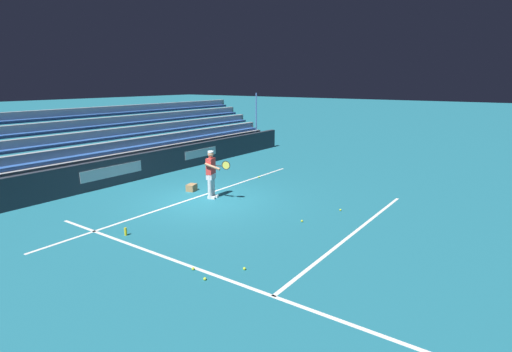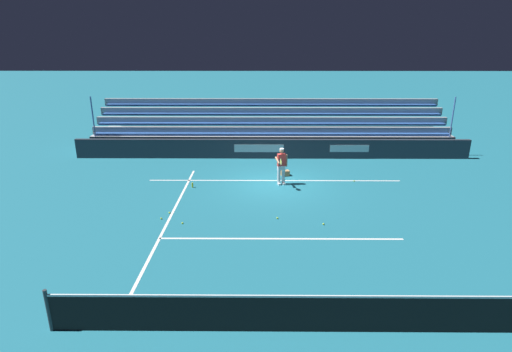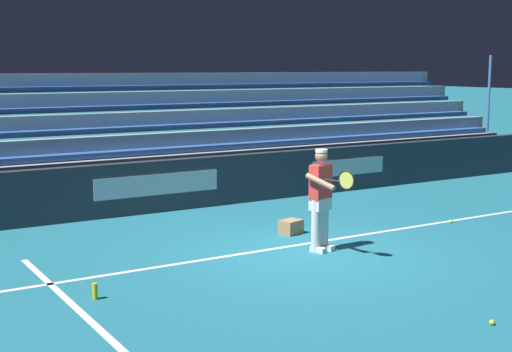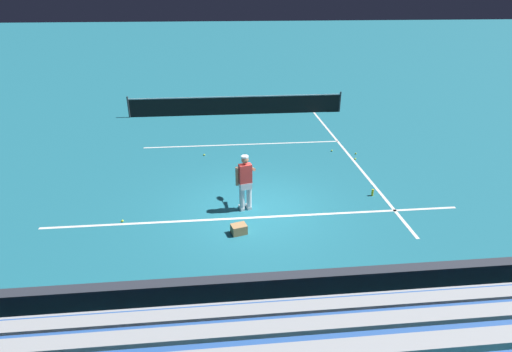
{
  "view_description": "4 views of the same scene",
  "coord_description": "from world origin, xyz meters",
  "px_view_note": "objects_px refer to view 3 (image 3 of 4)",
  "views": [
    {
      "loc": [
        10.06,
        9.32,
        4.12
      ],
      "look_at": [
        -0.96,
        1.48,
        0.89
      ],
      "focal_mm": 28.0,
      "sensor_mm": 36.0,
      "label": 1
    },
    {
      "loc": [
        0.76,
        17.57,
        6.26
      ],
      "look_at": [
        0.88,
        0.73,
        0.64
      ],
      "focal_mm": 28.0,
      "sensor_mm": 36.0,
      "label": 2
    },
    {
      "loc": [
        6.72,
        9.36,
        3.05
      ],
      "look_at": [
        1.02,
        0.06,
        1.38
      ],
      "focal_mm": 50.0,
      "sensor_mm": 36.0,
      "label": 3
    },
    {
      "loc": [
        -0.98,
        -10.32,
        5.91
      ],
      "look_at": [
        0.04,
        0.08,
        1.04
      ],
      "focal_mm": 28.0,
      "sensor_mm": 36.0,
      "label": 4
    }
  ],
  "objects_px": {
    "tennis_player": "(321,198)",
    "ball_box_cardboard": "(291,227)",
    "tennis_ball_on_baseline": "(492,322)",
    "tennis_ball_by_box": "(451,221)",
    "water_bottle": "(95,291)"
  },
  "relations": [
    {
      "from": "tennis_player",
      "to": "tennis_ball_on_baseline",
      "type": "xyz_separation_m",
      "value": [
        0.34,
        3.87,
        -0.86
      ]
    },
    {
      "from": "tennis_ball_on_baseline",
      "to": "tennis_ball_by_box",
      "type": "distance_m",
      "value": 5.74
    },
    {
      "from": "tennis_player",
      "to": "tennis_ball_by_box",
      "type": "xyz_separation_m",
      "value": [
        -3.5,
        -0.39,
        -0.86
      ]
    },
    {
      "from": "tennis_ball_by_box",
      "to": "tennis_ball_on_baseline",
      "type": "bearing_deg",
      "value": 48.0
    },
    {
      "from": "ball_box_cardboard",
      "to": "tennis_ball_by_box",
      "type": "relative_size",
      "value": 6.06
    },
    {
      "from": "water_bottle",
      "to": "tennis_player",
      "type": "bearing_deg",
      "value": -173.53
    },
    {
      "from": "ball_box_cardboard",
      "to": "tennis_ball_on_baseline",
      "type": "relative_size",
      "value": 6.06
    },
    {
      "from": "tennis_player",
      "to": "ball_box_cardboard",
      "type": "relative_size",
      "value": 4.29
    },
    {
      "from": "ball_box_cardboard",
      "to": "tennis_player",
      "type": "bearing_deg",
      "value": 78.01
    },
    {
      "from": "tennis_player",
      "to": "tennis_ball_by_box",
      "type": "relative_size",
      "value": 25.98
    },
    {
      "from": "water_bottle",
      "to": "ball_box_cardboard",
      "type": "bearing_deg",
      "value": -158.06
    },
    {
      "from": "tennis_ball_on_baseline",
      "to": "tennis_ball_by_box",
      "type": "bearing_deg",
      "value": -132.0
    },
    {
      "from": "ball_box_cardboard",
      "to": "tennis_ball_by_box",
      "type": "distance_m",
      "value": 3.35
    },
    {
      "from": "tennis_ball_on_baseline",
      "to": "water_bottle",
      "type": "height_order",
      "value": "water_bottle"
    },
    {
      "from": "ball_box_cardboard",
      "to": "tennis_ball_on_baseline",
      "type": "distance_m",
      "value": 5.2
    }
  ]
}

